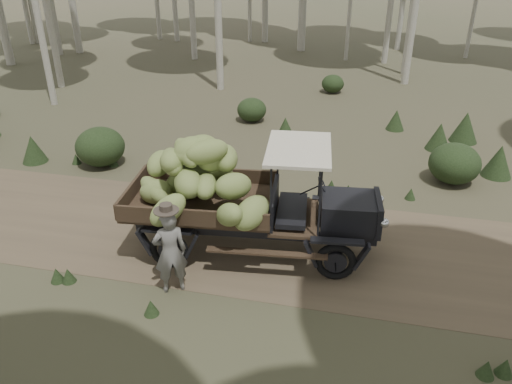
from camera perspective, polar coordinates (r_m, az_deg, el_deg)
ground at (r=10.95m, az=-1.74°, el=-5.26°), size 120.00×120.00×0.00m
dirt_track at (r=10.95m, az=-1.74°, el=-5.24°), size 70.00×4.00×0.01m
banana_truck at (r=9.85m, az=-3.97°, el=0.87°), size 5.28×2.74×2.54m
farmer at (r=9.12m, az=-9.80°, el=-6.67°), size 0.73×0.65×1.81m
undergrowth at (r=10.94m, az=-5.64°, el=-2.13°), size 23.31×24.40×1.35m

